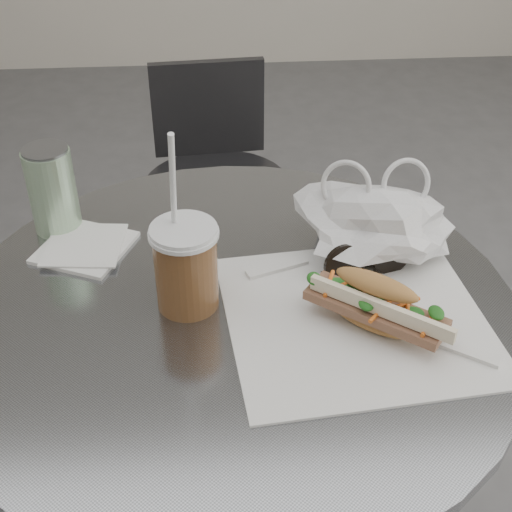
{
  "coord_description": "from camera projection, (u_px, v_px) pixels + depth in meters",
  "views": [
    {
      "loc": [
        -0.02,
        -0.53,
        1.35
      ],
      "look_at": [
        0.03,
        0.24,
        0.79
      ],
      "focal_mm": 50.0,
      "sensor_mm": 36.0,
      "label": 1
    }
  ],
  "objects": [
    {
      "name": "cafe_table",
      "position": [
        237.0,
        440.0,
        1.11
      ],
      "size": [
        0.76,
        0.76,
        0.74
      ],
      "color": "slate",
      "rests_on": "ground"
    },
    {
      "name": "chair_far",
      "position": [
        217.0,
        220.0,
        1.89
      ],
      "size": [
        0.37,
        0.38,
        0.7
      ],
      "rotation": [
        0.0,
        0.0,
        3.22
      ],
      "color": "#2B2B2D",
      "rests_on": "ground"
    },
    {
      "name": "sandwich_paper",
      "position": [
        355.0,
        318.0,
        0.92
      ],
      "size": [
        0.36,
        0.34,
        0.0
      ],
      "primitive_type": "cube",
      "rotation": [
        0.0,
        0.0,
        0.1
      ],
      "color": "white",
      "rests_on": "cafe_table"
    },
    {
      "name": "banh_mi",
      "position": [
        375.0,
        304.0,
        0.89
      ],
      "size": [
        0.22,
        0.21,
        0.08
      ],
      "rotation": [
        0.0,
        0.0,
        -0.66
      ],
      "color": "#A7743F",
      "rests_on": "sandwich_paper"
    },
    {
      "name": "iced_coffee",
      "position": [
        186.0,
        265.0,
        0.91
      ],
      "size": [
        0.09,
        0.09,
        0.26
      ],
      "color": "brown",
      "rests_on": "cafe_table"
    },
    {
      "name": "sunglasses",
      "position": [
        366.0,
        262.0,
        0.99
      ],
      "size": [
        0.13,
        0.06,
        0.06
      ],
      "rotation": [
        0.0,
        0.0,
        0.28
      ],
      "color": "black",
      "rests_on": "cafe_table"
    },
    {
      "name": "plastic_bag",
      "position": [
        375.0,
        225.0,
        1.01
      ],
      "size": [
        0.23,
        0.19,
        0.1
      ],
      "primitive_type": null,
      "rotation": [
        0.0,
        0.0,
        -0.17
      ],
      "color": "silver",
      "rests_on": "cafe_table"
    },
    {
      "name": "napkin_stack",
      "position": [
        85.0,
        247.0,
        1.05
      ],
      "size": [
        0.16,
        0.16,
        0.01
      ],
      "color": "white",
      "rests_on": "cafe_table"
    },
    {
      "name": "drink_can",
      "position": [
        52.0,
        190.0,
        1.06
      ],
      "size": [
        0.07,
        0.07,
        0.13
      ],
      "color": "#65A35F",
      "rests_on": "cafe_table"
    }
  ]
}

